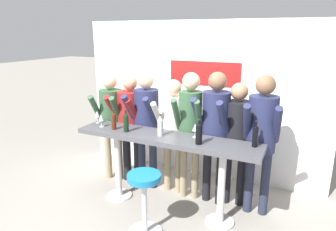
# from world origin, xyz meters

# --- Properties ---
(ground_plane) EXTENTS (40.00, 40.00, 0.00)m
(ground_plane) POSITION_xyz_m (0.00, 0.00, 0.00)
(ground_plane) COLOR gray
(back_wall) EXTENTS (4.02, 0.12, 2.49)m
(back_wall) POSITION_xyz_m (0.00, 1.27, 1.25)
(back_wall) COLOR white
(back_wall) RESTS_ON ground_plane
(tasting_table) EXTENTS (2.42, 0.48, 1.04)m
(tasting_table) POSITION_xyz_m (0.00, 0.00, 0.86)
(tasting_table) COLOR #4C4C51
(tasting_table) RESTS_ON ground_plane
(bar_stool) EXTENTS (0.40, 0.40, 0.77)m
(bar_stool) POSITION_xyz_m (-0.00, -0.57, 0.51)
(bar_stool) COLOR silver
(bar_stool) RESTS_ON ground_plane
(person_far_left) EXTENTS (0.48, 0.58, 1.70)m
(person_far_left) POSITION_xyz_m (-1.14, 0.44, 1.06)
(person_far_left) COLOR gray
(person_far_left) RESTS_ON ground_plane
(person_left) EXTENTS (0.51, 0.59, 1.70)m
(person_left) POSITION_xyz_m (-0.82, 0.49, 1.04)
(person_left) COLOR black
(person_left) RESTS_ON ground_plane
(person_center_left) EXTENTS (0.42, 0.54, 1.76)m
(person_center_left) POSITION_xyz_m (-0.52, 0.44, 1.10)
(person_center_left) COLOR #23283D
(person_center_left) RESTS_ON ground_plane
(person_center) EXTENTS (0.39, 0.51, 1.69)m
(person_center) POSITION_xyz_m (-0.11, 0.47, 1.05)
(person_center) COLOR gray
(person_center) RESTS_ON ground_plane
(person_center_right) EXTENTS (0.42, 0.56, 1.80)m
(person_center_right) POSITION_xyz_m (0.17, 0.41, 1.14)
(person_center_right) COLOR gray
(person_center_right) RESTS_ON ground_plane
(person_right) EXTENTS (0.47, 0.59, 1.83)m
(person_right) POSITION_xyz_m (0.52, 0.43, 1.14)
(person_right) COLOR black
(person_right) RESTS_ON ground_plane
(person_far_right) EXTENTS (0.44, 0.55, 1.70)m
(person_far_right) POSITION_xyz_m (0.79, 0.51, 1.06)
(person_far_right) COLOR black
(person_far_right) RESTS_ON ground_plane
(person_rightmost) EXTENTS (0.46, 0.59, 1.83)m
(person_rightmost) POSITION_xyz_m (1.11, 0.42, 1.14)
(person_rightmost) COLOR #23283D
(person_rightmost) RESTS_ON ground_plane
(wine_bottle_0) EXTENTS (0.07, 0.07, 0.29)m
(wine_bottle_0) POSITION_xyz_m (-0.54, -0.06, 1.17)
(wine_bottle_0) COLOR black
(wine_bottle_0) RESTS_ON tasting_table
(wine_bottle_1) EXTENTS (0.07, 0.07, 0.28)m
(wine_bottle_1) POSITION_xyz_m (-0.07, -0.02, 1.17)
(wine_bottle_1) COLOR #B7BCC1
(wine_bottle_1) RESTS_ON tasting_table
(wine_bottle_2) EXTENTS (0.06, 0.06, 0.27)m
(wine_bottle_2) POSITION_xyz_m (-0.75, -0.05, 1.17)
(wine_bottle_2) COLOR #4C1E0F
(wine_bottle_2) RESTS_ON tasting_table
(wine_bottle_3) EXTENTS (0.08, 0.08, 0.30)m
(wine_bottle_3) POSITION_xyz_m (0.47, -0.09, 1.18)
(wine_bottle_3) COLOR black
(wine_bottle_3) RESTS_ON tasting_table
(wine_bottle_4) EXTENTS (0.06, 0.06, 0.31)m
(wine_bottle_4) POSITION_xyz_m (1.08, 0.10, 1.18)
(wine_bottle_4) COLOR black
(wine_bottle_4) RESTS_ON tasting_table
(wine_glass_0) EXTENTS (0.07, 0.07, 0.18)m
(wine_glass_0) POSITION_xyz_m (-0.97, -0.03, 1.17)
(wine_glass_0) COLOR silver
(wine_glass_0) RESTS_ON tasting_table
(wine_glass_1) EXTENTS (0.07, 0.07, 0.18)m
(wine_glass_1) POSITION_xyz_m (0.35, 0.11, 1.17)
(wine_glass_1) COLOR silver
(wine_glass_1) RESTS_ON tasting_table
(wine_glass_2) EXTENTS (0.07, 0.07, 0.18)m
(wine_glass_2) POSITION_xyz_m (-1.14, 0.10, 1.17)
(wine_glass_2) COLOR silver
(wine_glass_2) RESTS_ON tasting_table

